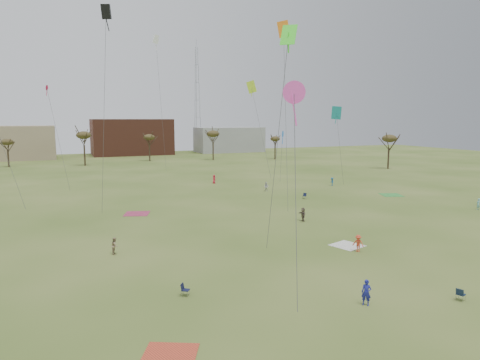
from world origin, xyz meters
name	(u,v)px	position (x,y,z in m)	size (l,w,h in m)	color
ground	(295,262)	(0.00, 0.00, 0.00)	(260.00, 260.00, 0.00)	#3D571B
flyer_near_right	(366,293)	(0.06, -9.19, 0.86)	(0.63, 0.41, 1.71)	navy
spectator_fore_b	(115,246)	(-13.76, 8.29, 0.76)	(0.74, 0.58, 1.53)	#988160
spectator_fore_c	(303,214)	(8.40, 12.69, 0.82)	(1.52, 0.48, 1.64)	brown
flyer_mid_b	(358,243)	(6.89, 0.41, 0.78)	(1.01, 0.58, 1.57)	#D74228
flyer_mid_c	(478,204)	(33.45, 9.26, 0.76)	(0.56, 0.37, 1.53)	#72B8BE
spectator_mid_e	(266,187)	(13.81, 33.54, 0.78)	(0.75, 0.59, 1.55)	#BBBBBB
flyer_far_b	(214,179)	(8.68, 45.44, 0.82)	(0.80, 0.52, 1.63)	red
flyer_far_c	(332,182)	(27.61, 34.53, 0.75)	(0.97, 0.56, 1.50)	#1E5789
blanket_red	(169,357)	(-13.28, -10.33, 0.00)	(2.75, 2.75, 0.03)	#CA4228
blanket_cream	(347,246)	(7.13, 2.32, 0.00)	(2.64, 2.64, 0.03)	white
blanket_plum	(137,214)	(-9.18, 24.40, 0.00)	(3.03, 3.03, 0.03)	#A53253
blanket_olive	(391,195)	(30.66, 22.57, 0.00)	(3.13, 3.13, 0.03)	green
camp_chair_left	(185,292)	(-10.43, -3.19, 0.26)	(0.73, 0.72, 0.87)	#131635
camp_chair_center	(461,297)	(6.40, -11.04, 0.26)	(0.68, 0.66, 0.87)	#16253D
camp_chair_right	(304,197)	(16.20, 25.22, 0.26)	(0.74, 0.74, 0.87)	#131936
kites_aloft	(172,50)	(-1.56, 34.62, 22.24)	(52.63, 70.29, 27.93)	orange
tree_line	(125,139)	(-2.85, 79.12, 7.09)	(117.44, 49.32, 8.91)	#3A2B1E
building_brick	(132,137)	(5.00, 120.00, 6.00)	(26.00, 16.00, 12.00)	brown
building_grey	(229,140)	(40.00, 118.00, 4.50)	(24.00, 12.00, 9.00)	gray
radio_tower	(197,99)	(30.00, 125.00, 19.21)	(1.51, 1.72, 41.00)	#9EA3A8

